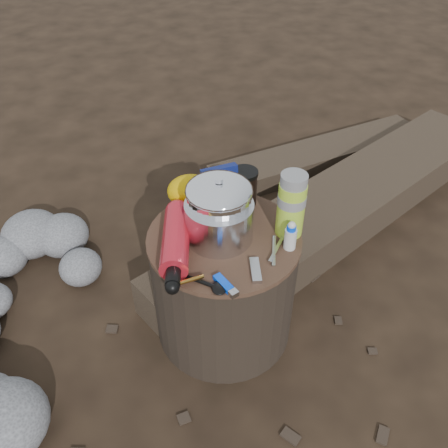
{
  "coord_description": "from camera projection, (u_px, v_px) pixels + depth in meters",
  "views": [
    {
      "loc": [
        -0.11,
        -1.08,
        1.39
      ],
      "look_at": [
        0.0,
        0.0,
        0.48
      ],
      "focal_mm": 38.53,
      "sensor_mm": 36.0,
      "label": 1
    }
  ],
  "objects": [
    {
      "name": "food_pouch",
      "position": [
        220.0,
        189.0,
        1.51
      ],
      "size": [
        0.12,
        0.06,
        0.15
      ],
      "primitive_type": "cube",
      "rotation": [
        0.0,
        0.0,
        0.28
      ],
      "color": "navy",
      "rests_on": "stump"
    },
    {
      "name": "spork",
      "position": [
        194.0,
        279.0,
        1.31
      ],
      "size": [
        0.16,
        0.11,
        0.01
      ],
      "primitive_type": null,
      "rotation": [
        0.0,
        0.0,
        1.02
      ],
      "color": "black",
      "rests_on": "stump"
    },
    {
      "name": "log_small",
      "position": [
        320.0,
        156.0,
        2.51
      ],
      "size": [
        1.21,
        0.63,
        0.1
      ],
      "primitive_type": "cube",
      "rotation": [
        0.0,
        0.0,
        -1.21
      ],
      "color": "#35291F",
      "rests_on": "ground"
    },
    {
      "name": "rock_ring",
      "position": [
        17.0,
        307.0,
        1.68
      ],
      "size": [
        0.43,
        0.94,
        0.19
      ],
      "primitive_type": null,
      "color": "slate",
      "rests_on": "ground"
    },
    {
      "name": "travel_mug",
      "position": [
        244.0,
        188.0,
        1.54
      ],
      "size": [
        0.08,
        0.08,
        0.12
      ],
      "primitive_type": "cylinder",
      "color": "black",
      "rests_on": "stump"
    },
    {
      "name": "stump",
      "position": [
        224.0,
        285.0,
        1.59
      ],
      "size": [
        0.47,
        0.47,
        0.43
      ],
      "primitive_type": "cylinder",
      "color": "black",
      "rests_on": "ground"
    },
    {
      "name": "ground",
      "position": [
        224.0,
        326.0,
        1.73
      ],
      "size": [
        60.0,
        60.0,
        0.0
      ],
      "primitive_type": "plane",
      "color": "black",
      "rests_on": "ground"
    },
    {
      "name": "thermos",
      "position": [
        291.0,
        205.0,
        1.4
      ],
      "size": [
        0.08,
        0.08,
        0.21
      ],
      "primitive_type": "cylinder",
      "color": "#AAD231",
      "rests_on": "stump"
    },
    {
      "name": "pot_grabber",
      "position": [
        274.0,
        250.0,
        1.4
      ],
      "size": [
        0.08,
        0.13,
        0.01
      ],
      "primitive_type": null,
      "rotation": [
        0.0,
        0.0,
        -0.35
      ],
      "color": "silver",
      "rests_on": "stump"
    },
    {
      "name": "lighter",
      "position": [
        224.0,
        283.0,
        1.29
      ],
      "size": [
        0.06,
        0.09,
        0.02
      ],
      "primitive_type": "cube",
      "rotation": [
        0.0,
        0.0,
        0.52
      ],
      "color": "#0543F4",
      "rests_on": "stump"
    },
    {
      "name": "log_main",
      "position": [
        341.0,
        207.0,
        2.12
      ],
      "size": [
        1.79,
        1.42,
        0.17
      ],
      "primitive_type": "cube",
      "rotation": [
        0.0,
        0.0,
        -0.95
      ],
      "color": "#35291F",
      "rests_on": "ground"
    },
    {
      "name": "stuff_sack",
      "position": [
        190.0,
        191.0,
        1.54
      ],
      "size": [
        0.15,
        0.12,
        0.1
      ],
      "primitive_type": "ellipsoid",
      "color": "#DCA703",
      "rests_on": "stump"
    },
    {
      "name": "foil_windscreen",
      "position": [
        219.0,
        221.0,
        1.41
      ],
      "size": [
        0.2,
        0.2,
        0.12
      ],
      "primitive_type": "cylinder",
      "color": "silver",
      "rests_on": "stump"
    },
    {
      "name": "fuel_bottle",
      "position": [
        176.0,
        240.0,
        1.38
      ],
      "size": [
        0.1,
        0.34,
        0.08
      ],
      "primitive_type": null,
      "rotation": [
        0.0,
        0.0,
        -0.07
      ],
      "color": "red",
      "rests_on": "stump"
    },
    {
      "name": "multitool",
      "position": [
        255.0,
        270.0,
        1.33
      ],
      "size": [
        0.03,
        0.09,
        0.01
      ],
      "primitive_type": "cube",
      "rotation": [
        0.0,
        0.0,
        -0.04
      ],
      "color": "silver",
      "rests_on": "stump"
    },
    {
      "name": "squeeze_bottle",
      "position": [
        290.0,
        237.0,
        1.39
      ],
      "size": [
        0.04,
        0.04,
        0.09
      ],
      "primitive_type": "cylinder",
      "color": "silver",
      "rests_on": "stump"
    },
    {
      "name": "camping_pot",
      "position": [
        219.0,
        208.0,
        1.4
      ],
      "size": [
        0.19,
        0.19,
        0.19
      ],
      "primitive_type": "cylinder",
      "color": "white",
      "rests_on": "stump"
    }
  ]
}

